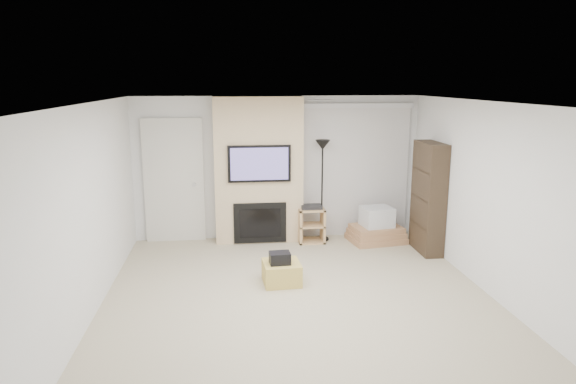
{
  "coord_description": "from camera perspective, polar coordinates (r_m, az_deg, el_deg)",
  "views": [
    {
      "loc": [
        -0.85,
        -6.12,
        2.76
      ],
      "look_at": [
        0.0,
        1.2,
        1.15
      ],
      "focal_mm": 32.0,
      "sensor_mm": 36.0,
      "label": 1
    }
  ],
  "objects": [
    {
      "name": "entry_door",
      "position": [
        9.05,
        -12.53,
        1.16
      ],
      "size": [
        1.02,
        0.11,
        2.14
      ],
      "color": "silver",
      "rests_on": "floor"
    },
    {
      "name": "black_bag",
      "position": [
        7.07,
        -0.91,
        -7.35
      ],
      "size": [
        0.29,
        0.24,
        0.16
      ],
      "primitive_type": "cube",
      "rotation": [
        0.0,
        0.0,
        0.06
      ],
      "color": "black",
      "rests_on": "ottoman"
    },
    {
      "name": "box_stack",
      "position": [
        9.09,
        9.79,
        -4.01
      ],
      "size": [
        1.01,
        0.82,
        0.61
      ],
      "color": "tan",
      "rests_on": "floor"
    },
    {
      "name": "ceiling",
      "position": [
        6.19,
        1.31,
        9.91
      ],
      "size": [
        5.0,
        5.5,
        0.0
      ],
      "primitive_type": "cube",
      "color": "white",
      "rests_on": "wall_back"
    },
    {
      "name": "hvac_vent",
      "position": [
        7.04,
        3.67,
        10.15
      ],
      "size": [
        0.35,
        0.18,
        0.01
      ],
      "primitive_type": "cube",
      "color": "silver",
      "rests_on": "ceiling"
    },
    {
      "name": "wall_back",
      "position": [
        9.04,
        -1.14,
        2.7
      ],
      "size": [
        5.0,
        0.0,
        2.5
      ],
      "primitive_type": "cube",
      "rotation": [
        1.57,
        0.0,
        0.0
      ],
      "color": "white",
      "rests_on": "ground"
    },
    {
      "name": "bookshelf",
      "position": [
        8.6,
        15.33,
        -0.62
      ],
      "size": [
        0.3,
        0.8,
        1.8
      ],
      "color": "#2F2318",
      "rests_on": "floor"
    },
    {
      "name": "ottoman",
      "position": [
        7.19,
        -0.72,
        -8.95
      ],
      "size": [
        0.53,
        0.53,
        0.3
      ],
      "primitive_type": "cube",
      "rotation": [
        0.0,
        0.0,
        0.06
      ],
      "color": "#D5B856",
      "rests_on": "floor"
    },
    {
      "name": "fireplace_wall",
      "position": [
        8.81,
        -3.27,
        2.34
      ],
      "size": [
        1.5,
        0.47,
        2.5
      ],
      "color": "beige",
      "rests_on": "floor"
    },
    {
      "name": "floor_lamp",
      "position": [
        8.82,
        3.84,
        3.37
      ],
      "size": [
        0.26,
        0.26,
        1.77
      ],
      "color": "black",
      "rests_on": "floor"
    },
    {
      "name": "wall_right",
      "position": [
        7.14,
        21.54,
        -0.76
      ],
      "size": [
        0.0,
        5.5,
        2.5
      ],
      "primitive_type": "cube",
      "rotation": [
        1.57,
        0.0,
        1.57
      ],
      "color": "white",
      "rests_on": "ground"
    },
    {
      "name": "vertical_blinds",
      "position": [
        9.23,
        7.59,
        2.94
      ],
      "size": [
        1.98,
        0.1,
        2.37
      ],
      "color": "silver",
      "rests_on": "floor"
    },
    {
      "name": "av_stand",
      "position": [
        8.91,
        2.6,
        -3.41
      ],
      "size": [
        0.45,
        0.38,
        0.66
      ],
      "color": "tan",
      "rests_on": "floor"
    },
    {
      "name": "floor",
      "position": [
        6.77,
        1.2,
        -11.74
      ],
      "size": [
        5.0,
        5.5,
        0.0
      ],
      "primitive_type": "cube",
      "color": "#C1B496",
      "rests_on": "ground"
    },
    {
      "name": "wall_left",
      "position": [
        6.52,
        -21.09,
        -1.92
      ],
      "size": [
        0.0,
        5.5,
        2.5
      ],
      "primitive_type": "cube",
      "rotation": [
        1.57,
        0.0,
        1.57
      ],
      "color": "white",
      "rests_on": "ground"
    },
    {
      "name": "wall_front",
      "position": [
        3.79,
        7.07,
        -11.24
      ],
      "size": [
        5.0,
        0.0,
        2.5
      ],
      "primitive_type": "cube",
      "rotation": [
        1.57,
        0.0,
        0.0
      ],
      "color": "white",
      "rests_on": "ground"
    }
  ]
}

